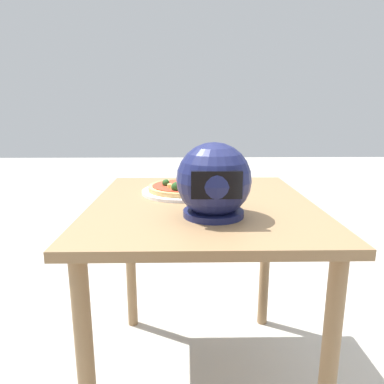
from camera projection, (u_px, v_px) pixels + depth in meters
ground_plane at (201, 380)px, 1.49m from camera, size 14.00×14.00×0.00m
dining_table at (202, 230)px, 1.34m from camera, size 0.80×0.94×0.78m
pizza_plate at (183, 192)px, 1.44m from camera, size 0.33×0.33×0.01m
pizza at (182, 187)px, 1.44m from camera, size 0.28×0.28×0.05m
motorcycle_helmet at (214, 182)px, 1.11m from camera, size 0.24×0.24×0.24m
drinking_glass at (207, 168)px, 1.69m from camera, size 0.07×0.07×0.11m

